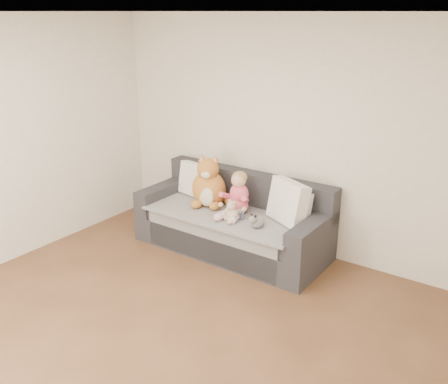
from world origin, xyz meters
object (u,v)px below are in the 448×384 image
object	(u,v)px
toddler	(237,196)
plush_cat	(209,186)
sippy_cup	(240,214)
sofa	(234,223)
teddy_bear	(232,212)

from	to	relation	value
toddler	plush_cat	xyz separation A→B (m)	(-0.42, 0.03, 0.03)
toddler	sippy_cup	world-z (taller)	toddler
plush_cat	sofa	bearing A→B (deg)	-18.74
toddler	teddy_bear	world-z (taller)	toddler
sofa	toddler	distance (m)	0.38
toddler	sippy_cup	xyz separation A→B (m)	(0.11, -0.12, -0.15)
sippy_cup	toddler	bearing A→B (deg)	133.24
toddler	plush_cat	bearing A→B (deg)	169.03
sofa	teddy_bear	world-z (taller)	sofa
sofa	sippy_cup	size ratio (longest dim) A/B	21.06
sofa	teddy_bear	size ratio (longest dim) A/B	9.07
toddler	sippy_cup	size ratio (longest dim) A/B	4.76
sofa	sippy_cup	bearing A→B (deg)	-41.44
sofa	plush_cat	world-z (taller)	plush_cat
teddy_bear	plush_cat	bearing A→B (deg)	169.39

